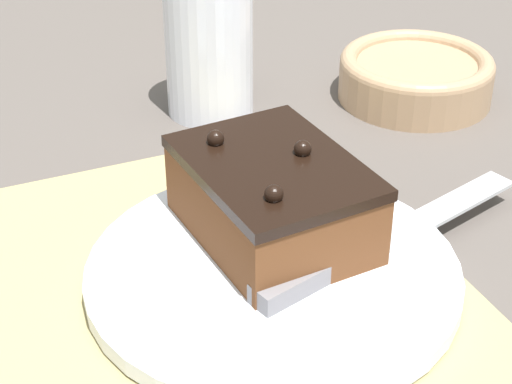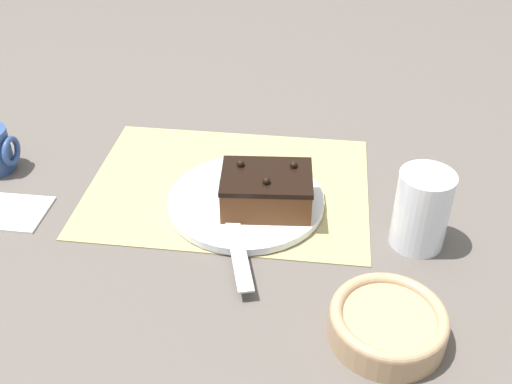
{
  "view_description": "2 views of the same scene",
  "coord_description": "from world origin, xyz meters",
  "px_view_note": "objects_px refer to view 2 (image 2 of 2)",
  "views": [
    {
      "loc": [
        -0.37,
        0.14,
        0.35
      ],
      "look_at": [
        0.07,
        -0.05,
        0.06
      ],
      "focal_mm": 60.0,
      "sensor_mm": 36.0,
      "label": 1
    },
    {
      "loc": [
        0.15,
        -0.8,
        0.58
      ],
      "look_at": [
        0.05,
        -0.06,
        0.03
      ],
      "focal_mm": 42.0,
      "sensor_mm": 36.0,
      "label": 2
    }
  ],
  "objects_px": {
    "small_bowl": "(388,323)",
    "chocolate_cake": "(266,190)",
    "cake_plate": "(246,201)",
    "serving_knife": "(231,213)",
    "drinking_glass": "(422,210)"
  },
  "relations": [
    {
      "from": "drinking_glass",
      "to": "cake_plate",
      "type": "bearing_deg",
      "value": 168.03
    },
    {
      "from": "cake_plate",
      "to": "drinking_glass",
      "type": "distance_m",
      "value": 0.27
    },
    {
      "from": "cake_plate",
      "to": "serving_knife",
      "type": "height_order",
      "value": "serving_knife"
    },
    {
      "from": "drinking_glass",
      "to": "small_bowl",
      "type": "relative_size",
      "value": 0.83
    },
    {
      "from": "cake_plate",
      "to": "chocolate_cake",
      "type": "bearing_deg",
      "value": -23.71
    },
    {
      "from": "serving_knife",
      "to": "small_bowl",
      "type": "xyz_separation_m",
      "value": [
        0.22,
        -0.19,
        0.0
      ]
    },
    {
      "from": "small_bowl",
      "to": "chocolate_cake",
      "type": "bearing_deg",
      "value": 127.52
    },
    {
      "from": "chocolate_cake",
      "to": "small_bowl",
      "type": "bearing_deg",
      "value": -52.48
    },
    {
      "from": "cake_plate",
      "to": "serving_knife",
      "type": "xyz_separation_m",
      "value": [
        -0.02,
        -0.05,
        0.01
      ]
    },
    {
      "from": "cake_plate",
      "to": "small_bowl",
      "type": "height_order",
      "value": "small_bowl"
    },
    {
      "from": "chocolate_cake",
      "to": "serving_knife",
      "type": "height_order",
      "value": "chocolate_cake"
    },
    {
      "from": "drinking_glass",
      "to": "small_bowl",
      "type": "xyz_separation_m",
      "value": [
        -0.05,
        -0.19,
        -0.04
      ]
    },
    {
      "from": "cake_plate",
      "to": "serving_knife",
      "type": "relative_size",
      "value": 1.03
    },
    {
      "from": "serving_knife",
      "to": "small_bowl",
      "type": "distance_m",
      "value": 0.29
    },
    {
      "from": "serving_knife",
      "to": "drinking_glass",
      "type": "height_order",
      "value": "drinking_glass"
    }
  ]
}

